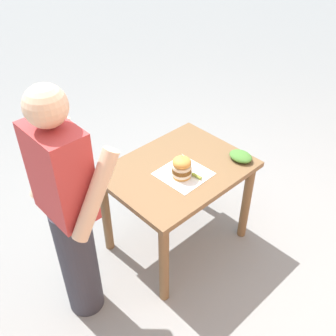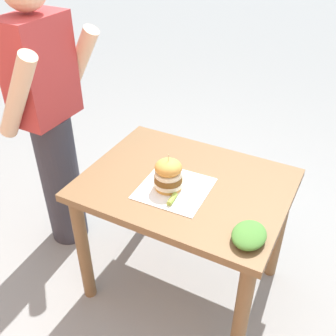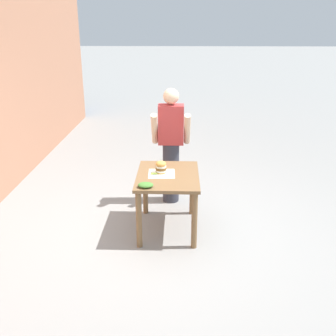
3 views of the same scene
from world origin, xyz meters
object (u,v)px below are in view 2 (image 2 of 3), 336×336
patio_table (185,203)px  pickle_spear (172,199)px  sandwich (168,174)px  side_salad (249,235)px  diner_across_table (50,120)px

patio_table → pickle_spear: pickle_spear is taller
sandwich → pickle_spear: size_ratio=2.47×
sandwich → side_salad: 0.49m
pickle_spear → diner_across_table: diner_across_table is taller
patio_table → pickle_spear: bearing=-176.0°
patio_table → sandwich: (-0.09, 0.05, 0.22)m
patio_table → diner_across_table: diner_across_table is taller
patio_table → side_salad: side_salad is taller
pickle_spear → patio_table: bearing=4.0°
diner_across_table → patio_table: bearing=-91.3°
sandwich → patio_table: bearing=-31.0°
side_salad → diner_across_table: diner_across_table is taller
side_salad → diner_across_table: bearing=78.4°
diner_across_table → pickle_spear: bearing=-102.1°
sandwich → diner_across_table: (0.11, 0.82, 0.04)m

